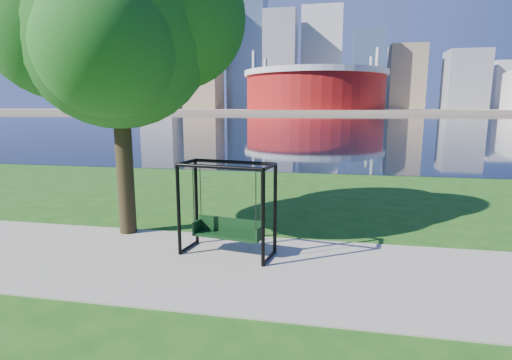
# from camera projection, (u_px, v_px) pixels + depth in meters

# --- Properties ---
(ground) EXTENTS (900.00, 900.00, 0.00)m
(ground) POSITION_uv_depth(u_px,v_px,m) (252.00, 259.00, 8.81)
(ground) COLOR #1E5114
(ground) RESTS_ON ground
(path) EXTENTS (120.00, 4.00, 0.03)m
(path) POSITION_uv_depth(u_px,v_px,m) (247.00, 267.00, 8.32)
(path) COLOR #9E937F
(path) RESTS_ON ground
(river) EXTENTS (900.00, 180.00, 0.02)m
(river) POSITION_uv_depth(u_px,v_px,m) (328.00, 120.00, 107.32)
(river) COLOR black
(river) RESTS_ON ground
(far_bank) EXTENTS (900.00, 228.00, 2.00)m
(far_bank) POSITION_uv_depth(u_px,v_px,m) (332.00, 110.00, 304.18)
(far_bank) COLOR #937F60
(far_bank) RESTS_ON ground
(stadium) EXTENTS (83.00, 83.00, 32.00)m
(stadium) POSITION_uv_depth(u_px,v_px,m) (315.00, 89.00, 235.10)
(stadium) COLOR maroon
(stadium) RESTS_ON far_bank
(skyline) EXTENTS (392.00, 66.00, 96.50)m
(skyline) POSITION_uv_depth(u_px,v_px,m) (328.00, 65.00, 311.66)
(skyline) COLOR gray
(skyline) RESTS_ON far_bank
(swing) EXTENTS (2.19, 1.22, 2.12)m
(swing) POSITION_uv_depth(u_px,v_px,m) (228.00, 211.00, 8.92)
(swing) COLOR black
(swing) RESTS_ON ground
(park_tree) EXTENTS (6.12, 5.53, 7.60)m
(park_tree) POSITION_uv_depth(u_px,v_px,m) (116.00, 26.00, 9.78)
(park_tree) COLOR black
(park_tree) RESTS_ON ground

